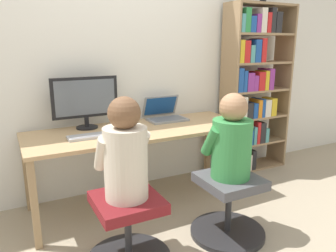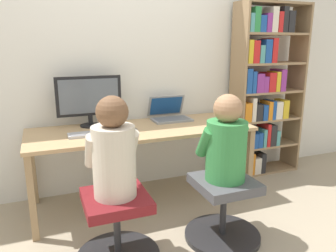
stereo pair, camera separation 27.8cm
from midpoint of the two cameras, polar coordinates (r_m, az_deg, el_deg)
ground_plane at (r=2.87m, az=0.76°, el=-15.88°), size 14.00×14.00×0.00m
wall_back at (r=3.22m, az=-4.53°, el=11.71°), size 10.00×0.05×2.60m
desk at (r=2.93m, az=-1.85°, el=-1.59°), size 1.97×0.72×0.71m
desktop_monitor at (r=2.98m, az=-10.97°, el=4.53°), size 0.58×0.19×0.45m
laptop at (r=3.22m, az=2.79°, el=1.93°), size 0.37×0.32×0.23m
keyboard at (r=2.73m, az=-9.52°, el=-1.30°), size 0.46×0.13×0.03m
computer_mouse_by_keyboard at (r=2.79m, az=-3.21°, el=-0.71°), size 0.07×0.11×0.03m
office_chair_left at (r=2.30m, az=-5.31°, el=-17.39°), size 0.57×0.57×0.48m
office_chair_right at (r=2.58m, az=12.77°, el=-14.02°), size 0.57×0.57×0.48m
person_at_monitor at (r=2.08m, az=-5.68°, el=-4.63°), size 0.34×0.30×0.66m
person_at_laptop at (r=2.38m, az=13.39°, el=-2.94°), size 0.35×0.30×0.63m
bookshelf at (r=3.74m, az=18.25°, el=5.71°), size 0.80×0.29×1.85m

